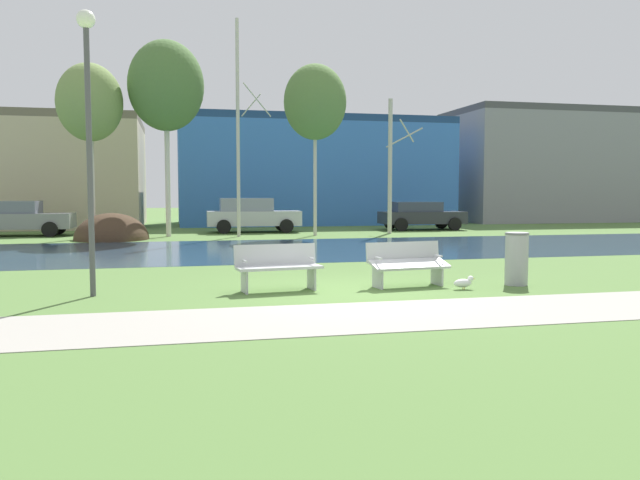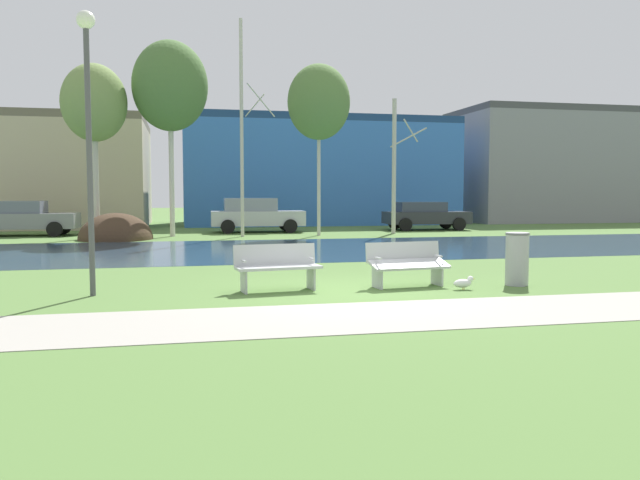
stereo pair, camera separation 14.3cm
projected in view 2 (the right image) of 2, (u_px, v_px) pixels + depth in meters
ground_plane at (274, 247)px, 21.44m from camera, size 120.00×120.00×0.00m
paved_path_strip at (390, 315)px, 9.53m from camera, size 60.00×2.30×0.01m
river_band at (277, 249)px, 20.72m from camera, size 80.00×8.53×0.01m
soil_mound at (116, 239)px, 25.22m from camera, size 2.88×3.29×2.11m
bench_left at (277, 266)px, 11.91m from camera, size 1.66×0.75×0.87m
bench_right at (407, 263)px, 12.47m from camera, size 1.66×0.75×0.87m
trash_bin at (517, 258)px, 12.61m from camera, size 0.48×0.48×1.06m
seagull at (464, 283)px, 12.07m from camera, size 0.44×0.16×0.26m
streetlamp at (88, 105)px, 11.10m from camera, size 0.32×0.32×5.01m
birch_far_left at (94, 103)px, 25.68m from camera, size 2.62×2.62×7.07m
birch_left at (170, 86)px, 26.46m from camera, size 3.13×3.13×8.19m
birch_center_left at (242, 128)px, 26.50m from camera, size 1.47×2.34×9.06m
birch_center at (319, 102)px, 27.11m from camera, size 2.69×2.69×7.35m
birch_center_right at (395, 164)px, 28.64m from camera, size 1.58×2.57×6.07m
parked_van_nearest_grey at (20, 217)px, 27.17m from camera, size 4.58×2.06×1.51m
parked_sedan_second_silver at (256, 215)px, 29.73m from camera, size 4.39×2.09×1.60m
parked_hatch_third_dark at (425, 215)px, 31.55m from camera, size 4.22×2.06×1.40m
building_beige_block at (47, 173)px, 34.72m from camera, size 10.67×9.06×5.90m
building_blue_store at (317, 172)px, 38.39m from camera, size 15.85×7.22×6.25m
building_grey_warehouse at (574, 167)px, 41.92m from camera, size 15.81×6.88×7.19m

